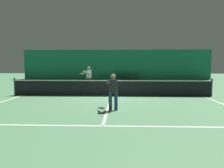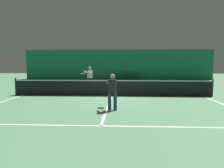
# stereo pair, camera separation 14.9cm
# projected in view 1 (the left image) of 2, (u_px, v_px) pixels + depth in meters

# --- Properties ---
(ground_plane) EXTENTS (60.00, 60.00, 0.00)m
(ground_plane) POSITION_uv_depth(u_px,v_px,m) (111.00, 96.00, 13.21)
(ground_plane) COLOR #4C7F56
(backdrop_curtain) EXTENTS (23.00, 0.12, 3.64)m
(backdrop_curtain) POSITION_uv_depth(u_px,v_px,m) (116.00, 65.00, 26.86)
(backdrop_curtain) COLOR #196B4C
(backdrop_curtain) RESTS_ON ground
(court_line_baseline_far) EXTENTS (11.00, 0.10, 0.00)m
(court_line_baseline_far) POSITION_uv_depth(u_px,v_px,m) (116.00, 81.00, 25.05)
(court_line_baseline_far) COLOR white
(court_line_baseline_far) RESTS_ON ground
(court_line_service_far) EXTENTS (8.25, 0.10, 0.00)m
(court_line_service_far) POSITION_uv_depth(u_px,v_px,m) (114.00, 85.00, 19.58)
(court_line_service_far) COLOR white
(court_line_service_far) RESTS_ON ground
(court_line_service_near) EXTENTS (8.25, 0.10, 0.00)m
(court_line_service_near) POSITION_uv_depth(u_px,v_px,m) (103.00, 126.00, 6.84)
(court_line_service_near) COLOR white
(court_line_service_near) RESTS_ON ground
(court_line_sideline_left) EXTENTS (0.10, 23.80, 0.00)m
(court_line_sideline_left) POSITION_uv_depth(u_px,v_px,m) (22.00, 95.00, 13.43)
(court_line_sideline_left) COLOR white
(court_line_sideline_left) RESTS_ON ground
(court_line_sideline_right) EXTENTS (0.10, 23.80, 0.00)m
(court_line_sideline_right) POSITION_uv_depth(u_px,v_px,m) (204.00, 96.00, 12.99)
(court_line_sideline_right) COLOR white
(court_line_sideline_right) RESTS_ON ground
(court_line_centre) EXTENTS (0.10, 12.80, 0.00)m
(court_line_centre) POSITION_uv_depth(u_px,v_px,m) (111.00, 96.00, 13.21)
(court_line_centre) COLOR white
(court_line_centre) RESTS_ON ground
(tennis_net) EXTENTS (12.00, 0.10, 1.07)m
(tennis_net) POSITION_uv_depth(u_px,v_px,m) (111.00, 87.00, 13.16)
(tennis_net) COLOR black
(tennis_net) RESTS_ON ground
(player_near) EXTENTS (0.57, 1.33, 1.52)m
(player_near) POSITION_uv_depth(u_px,v_px,m) (113.00, 89.00, 9.08)
(player_near) COLOR navy
(player_near) RESTS_ON ground
(player_far) EXTENTS (0.85, 1.41, 1.73)m
(player_far) POSITION_uv_depth(u_px,v_px,m) (89.00, 76.00, 16.96)
(player_far) COLOR #2D2D38
(player_far) RESTS_ON ground
(courtside_chair_0) EXTENTS (0.44, 0.44, 0.84)m
(courtside_chair_0) POSITION_uv_depth(u_px,v_px,m) (117.00, 76.00, 26.43)
(courtside_chair_0) COLOR #2D2D2D
(courtside_chair_0) RESTS_ON ground
(courtside_chair_1) EXTENTS (0.44, 0.44, 0.84)m
(courtside_chair_1) POSITION_uv_depth(u_px,v_px,m) (124.00, 76.00, 26.40)
(courtside_chair_1) COLOR #2D2D2D
(courtside_chair_1) RESTS_ON ground
(courtside_chair_2) EXTENTS (0.44, 0.44, 0.84)m
(courtside_chair_2) POSITION_uv_depth(u_px,v_px,m) (130.00, 76.00, 26.37)
(courtside_chair_2) COLOR #2D2D2D
(courtside_chair_2) RESTS_ON ground
(courtside_chair_3) EXTENTS (0.44, 0.44, 0.84)m
(courtside_chair_3) POSITION_uv_depth(u_px,v_px,m) (136.00, 76.00, 26.34)
(courtside_chair_3) COLOR #2D2D2D
(courtside_chair_3) RESTS_ON ground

